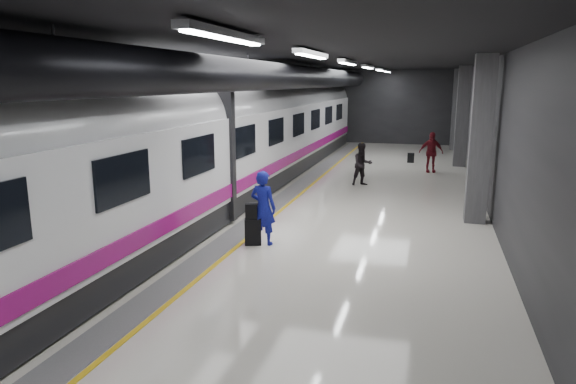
% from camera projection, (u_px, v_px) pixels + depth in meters
% --- Properties ---
extents(ground, '(40.00, 40.00, 0.00)m').
position_uv_depth(ground, '(297.00, 228.00, 13.52)').
color(ground, beige).
rests_on(ground, ground).
extents(platform_hall, '(10.02, 40.02, 4.51)m').
position_uv_depth(platform_hall, '(296.00, 91.00, 13.76)').
color(platform_hall, black).
rests_on(platform_hall, ground).
extents(train, '(3.05, 38.00, 4.05)m').
position_uv_depth(train, '(182.00, 146.00, 13.95)').
color(train, black).
rests_on(train, ground).
extents(traveler_main, '(0.71, 0.53, 1.77)m').
position_uv_depth(traveler_main, '(263.00, 208.00, 12.06)').
color(traveler_main, '#1720AE').
rests_on(traveler_main, ground).
extents(suitcase_main, '(0.44, 0.36, 0.63)m').
position_uv_depth(suitcase_main, '(253.00, 232.00, 12.12)').
color(suitcase_main, black).
rests_on(suitcase_main, ground).
extents(shoulder_bag, '(0.31, 0.23, 0.37)m').
position_uv_depth(shoulder_bag, '(251.00, 212.00, 11.99)').
color(shoulder_bag, black).
rests_on(shoulder_bag, suitcase_main).
extents(traveler_far_a, '(0.97, 0.90, 1.58)m').
position_uv_depth(traveler_far_a, '(362.00, 164.00, 18.99)').
color(traveler_far_a, black).
rests_on(traveler_far_a, ground).
extents(traveler_far_b, '(1.07, 0.63, 1.72)m').
position_uv_depth(traveler_far_b, '(431.00, 152.00, 21.79)').
color(traveler_far_b, maroon).
rests_on(traveler_far_b, ground).
extents(suitcase_far, '(0.32, 0.21, 0.46)m').
position_uv_depth(suitcase_far, '(411.00, 158.00, 24.50)').
color(suitcase_far, black).
rests_on(suitcase_far, ground).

